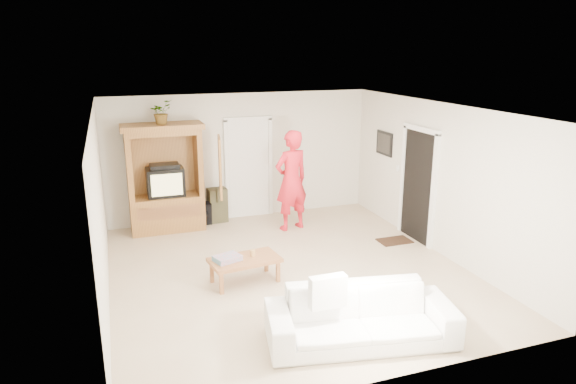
{
  "coord_description": "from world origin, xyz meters",
  "views": [
    {
      "loc": [
        -2.52,
        -7.19,
        3.47
      ],
      "look_at": [
        0.2,
        0.6,
        1.15
      ],
      "focal_mm": 32.0,
      "sensor_mm": 36.0,
      "label": 1
    }
  ],
  "objects_px": {
    "armoire": "(167,185)",
    "man": "(291,180)",
    "sofa": "(361,317)",
    "coffee_table": "(245,261)"
  },
  "relations": [
    {
      "from": "armoire",
      "to": "coffee_table",
      "type": "xyz_separation_m",
      "value": [
        0.81,
        -2.81,
        -0.57
      ]
    },
    {
      "from": "sofa",
      "to": "coffee_table",
      "type": "xyz_separation_m",
      "value": [
        -0.91,
        2.07,
        0.01
      ]
    },
    {
      "from": "armoire",
      "to": "man",
      "type": "bearing_deg",
      "value": -18.23
    },
    {
      "from": "man",
      "to": "sofa",
      "type": "xyz_separation_m",
      "value": [
        -0.57,
        -4.12,
        -0.66
      ]
    },
    {
      "from": "man",
      "to": "sofa",
      "type": "distance_m",
      "value": 4.22
    },
    {
      "from": "armoire",
      "to": "coffee_table",
      "type": "height_order",
      "value": "armoire"
    },
    {
      "from": "sofa",
      "to": "coffee_table",
      "type": "height_order",
      "value": "sofa"
    },
    {
      "from": "man",
      "to": "sofa",
      "type": "height_order",
      "value": "man"
    },
    {
      "from": "armoire",
      "to": "sofa",
      "type": "relative_size",
      "value": 0.92
    },
    {
      "from": "sofa",
      "to": "armoire",
      "type": "bearing_deg",
      "value": 120.13
    }
  ]
}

